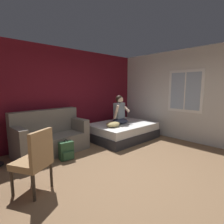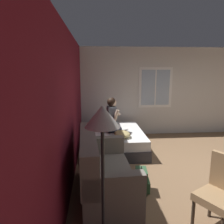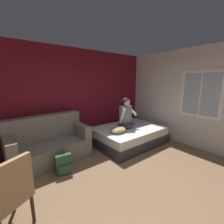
{
  "view_description": "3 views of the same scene",
  "coord_description": "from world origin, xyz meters",
  "px_view_note": "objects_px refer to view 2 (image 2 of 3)",
  "views": [
    {
      "loc": [
        -2.24,
        -1.92,
        1.6
      ],
      "look_at": [
        0.82,
        1.38,
        0.96
      ],
      "focal_mm": 28.0,
      "sensor_mm": 36.0,
      "label": 1
    },
    {
      "loc": [
        -3.78,
        2.29,
        2.05
      ],
      "look_at": [
        0.92,
        1.9,
        1.12
      ],
      "focal_mm": 35.0,
      "sensor_mm": 36.0,
      "label": 2
    },
    {
      "loc": [
        -1.36,
        -1.24,
        1.82
      ],
      "look_at": [
        0.89,
        1.63,
        1.06
      ],
      "focal_mm": 24.0,
      "sensor_mm": 36.0,
      "label": 3
    }
  ],
  "objects_px": {
    "person_seated": "(112,118)",
    "backpack": "(142,181)",
    "floor_lamp": "(103,132)",
    "cell_phone": "(125,134)",
    "couch": "(102,173)",
    "bed": "(114,140)",
    "throw_pillow": "(122,134)",
    "side_chair": "(221,191)"
  },
  "relations": [
    {
      "from": "couch",
      "to": "backpack",
      "type": "height_order",
      "value": "couch"
    },
    {
      "from": "throw_pillow",
      "to": "floor_lamp",
      "type": "distance_m",
      "value": 2.97
    },
    {
      "from": "couch",
      "to": "floor_lamp",
      "type": "bearing_deg",
      "value": 178.25
    },
    {
      "from": "bed",
      "to": "couch",
      "type": "height_order",
      "value": "couch"
    },
    {
      "from": "backpack",
      "to": "throw_pillow",
      "type": "distance_m",
      "value": 1.6
    },
    {
      "from": "person_seated",
      "to": "cell_phone",
      "type": "height_order",
      "value": "person_seated"
    },
    {
      "from": "side_chair",
      "to": "throw_pillow",
      "type": "relative_size",
      "value": 2.04
    },
    {
      "from": "bed",
      "to": "person_seated",
      "type": "bearing_deg",
      "value": 134.94
    },
    {
      "from": "floor_lamp",
      "to": "cell_phone",
      "type": "bearing_deg",
      "value": -12.62
    },
    {
      "from": "backpack",
      "to": "person_seated",
      "type": "bearing_deg",
      "value": 9.29
    },
    {
      "from": "couch",
      "to": "floor_lamp",
      "type": "relative_size",
      "value": 1.02
    },
    {
      "from": "couch",
      "to": "bed",
      "type": "bearing_deg",
      "value": -10.34
    },
    {
      "from": "cell_phone",
      "to": "floor_lamp",
      "type": "distance_m",
      "value": 3.16
    },
    {
      "from": "backpack",
      "to": "throw_pillow",
      "type": "xyz_separation_m",
      "value": [
        1.56,
        0.14,
        0.36
      ]
    },
    {
      "from": "couch",
      "to": "person_seated",
      "type": "relative_size",
      "value": 1.99
    },
    {
      "from": "couch",
      "to": "cell_phone",
      "type": "relative_size",
      "value": 12.08
    },
    {
      "from": "bed",
      "to": "backpack",
      "type": "xyz_separation_m",
      "value": [
        -2.08,
        -0.27,
        -0.04
      ]
    },
    {
      "from": "side_chair",
      "to": "backpack",
      "type": "bearing_deg",
      "value": 40.61
    },
    {
      "from": "bed",
      "to": "throw_pillow",
      "type": "height_order",
      "value": "throw_pillow"
    },
    {
      "from": "person_seated",
      "to": "backpack",
      "type": "bearing_deg",
      "value": -170.71
    },
    {
      "from": "couch",
      "to": "cell_phone",
      "type": "bearing_deg",
      "value": -19.26
    },
    {
      "from": "bed",
      "to": "person_seated",
      "type": "relative_size",
      "value": 2.27
    },
    {
      "from": "bed",
      "to": "person_seated",
      "type": "height_order",
      "value": "person_seated"
    },
    {
      "from": "floor_lamp",
      "to": "side_chair",
      "type": "bearing_deg",
      "value": -79.23
    },
    {
      "from": "side_chair",
      "to": "cell_phone",
      "type": "distance_m",
      "value": 2.79
    },
    {
      "from": "bed",
      "to": "backpack",
      "type": "relative_size",
      "value": 4.33
    },
    {
      "from": "person_seated",
      "to": "bed",
      "type": "bearing_deg",
      "value": -45.06
    },
    {
      "from": "person_seated",
      "to": "throw_pillow",
      "type": "xyz_separation_m",
      "value": [
        -0.46,
        -0.19,
        -0.29
      ]
    },
    {
      "from": "person_seated",
      "to": "backpack",
      "type": "xyz_separation_m",
      "value": [
        -2.02,
        -0.33,
        -0.64
      ]
    },
    {
      "from": "couch",
      "to": "floor_lamp",
      "type": "height_order",
      "value": "floor_lamp"
    },
    {
      "from": "person_seated",
      "to": "throw_pillow",
      "type": "height_order",
      "value": "person_seated"
    },
    {
      "from": "couch",
      "to": "floor_lamp",
      "type": "xyz_separation_m",
      "value": [
        -1.16,
        0.04,
        1.04
      ]
    },
    {
      "from": "person_seated",
      "to": "floor_lamp",
      "type": "distance_m",
      "value": 3.32
    },
    {
      "from": "couch",
      "to": "throw_pillow",
      "type": "height_order",
      "value": "couch"
    },
    {
      "from": "person_seated",
      "to": "throw_pillow",
      "type": "relative_size",
      "value": 1.82
    },
    {
      "from": "bed",
      "to": "backpack",
      "type": "bearing_deg",
      "value": -172.53
    },
    {
      "from": "throw_pillow",
      "to": "floor_lamp",
      "type": "xyz_separation_m",
      "value": [
        -2.79,
        0.56,
        0.88
      ]
    },
    {
      "from": "couch",
      "to": "side_chair",
      "type": "distance_m",
      "value": 1.72
    },
    {
      "from": "couch",
      "to": "person_seated",
      "type": "xyz_separation_m",
      "value": [
        2.09,
        -0.33,
        0.44
      ]
    },
    {
      "from": "couch",
      "to": "backpack",
      "type": "xyz_separation_m",
      "value": [
        0.07,
        -0.66,
        -0.2
      ]
    },
    {
      "from": "floor_lamp",
      "to": "throw_pillow",
      "type": "bearing_deg",
      "value": -11.45
    },
    {
      "from": "couch",
      "to": "person_seated",
      "type": "bearing_deg",
      "value": -9.08
    }
  ]
}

